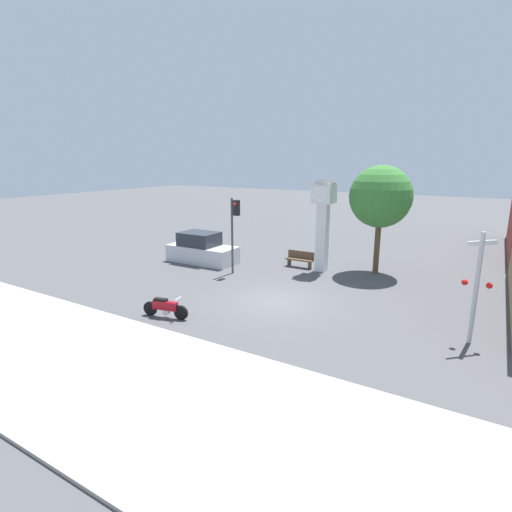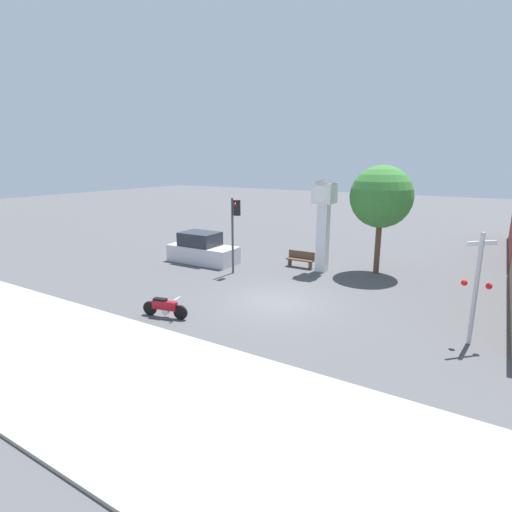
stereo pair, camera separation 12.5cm
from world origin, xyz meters
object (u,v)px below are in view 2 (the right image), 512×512
Objects in this scene: motorcycle at (165,307)px; bench at (301,259)px; traffic_light at (235,222)px; street_tree at (381,197)px; clock_tower at (324,211)px; parked_car at (202,250)px; railroad_crossing_signal at (476,285)px.

motorcycle is 1.19× the size of bench.
traffic_light is 7.73m from street_tree.
clock_tower is 3.13m from bench.
traffic_light is (-1.14, 6.51, 2.38)m from motorcycle.
motorcycle is at bearing -61.25° from parked_car.
street_tree reaches higher than railroad_crossing_signal.
clock_tower reaches higher than traffic_light.
bench is (-8.99, 5.95, -1.57)m from railroad_crossing_signal.
clock_tower reaches higher than railroad_crossing_signal.
street_tree is (5.30, 10.57, 3.68)m from motorcycle.
traffic_light is 1.08× the size of railroad_crossing_signal.
clock_tower is 9.69m from railroad_crossing_signal.
motorcycle is at bearing -80.03° from traffic_light.
railroad_crossing_signal is at bearing -15.84° from parked_car.
parked_car is (-5.53, -1.98, 0.26)m from bench.
traffic_light reaches higher than bench.
bench is 5.88m from parked_car.
traffic_light is at bearing -147.83° from street_tree.
street_tree is at bearing 51.13° from motorcycle.
motorcycle is 8.70m from parked_car.
motorcycle is 0.47× the size of traffic_light.
bench is at bearing 146.51° from railroad_crossing_signal.
motorcycle is 9.64m from bench.
traffic_light is at bearing -19.43° from parked_car.
clock_tower is 4.79m from traffic_light.
railroad_crossing_signal is 8.79m from street_tree.
traffic_light is at bearing 87.74° from motorcycle.
parked_car reaches higher than bench.
clock_tower is 3.01m from street_tree.
parked_car is at bearing -164.98° from clock_tower.
motorcycle is 12.38m from street_tree.
motorcycle is 0.45× the size of parked_car.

